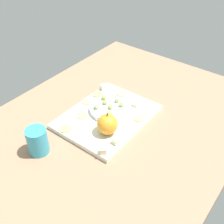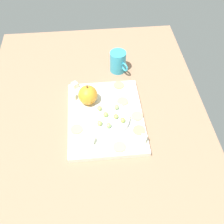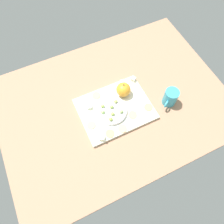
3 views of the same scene
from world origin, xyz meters
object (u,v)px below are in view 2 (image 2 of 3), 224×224
object	(u,v)px
cracker_0	(122,101)
grape_3	(108,126)
cheese_cube_2	(72,96)
cheese_cube_3	(90,140)
cracker_1	(136,116)
cup	(117,62)
grape_2	(116,107)
apple_whole	(87,95)
cracker_2	(118,85)
grape_5	(122,120)
platter	(104,117)
grape_0	(98,109)
serving_dish	(108,119)
grape_1	(98,123)
grape_4	(105,114)
grape_6	(115,116)
cracker_3	(118,147)
cracker_5	(138,130)
cheese_cube_1	(143,139)
cracker_4	(76,129)
cheese_cube_0	(74,85)

from	to	relation	value
cracker_0	grape_3	distance (cm)	14.92
cheese_cube_2	cheese_cube_3	world-z (taller)	same
cheese_cube_3	cracker_1	size ratio (longest dim) A/B	0.51
cup	grape_2	bearing A→B (deg)	172.45
apple_whole	cracker_1	size ratio (longest dim) A/B	1.70
cracker_2	grape_2	xyz separation A→B (cm)	(-14.23, 2.52, 2.48)
grape_5	platter	bearing A→B (deg)	48.35
apple_whole	cheese_cube_2	xyz separation A→B (cm)	(2.48, 5.76, -2.60)
cheese_cube_2	cup	size ratio (longest dim) A/B	0.24
cheese_cube_3	grape_5	bearing A→B (deg)	-60.75
apple_whole	grape_0	xyz separation A→B (cm)	(-6.63, -3.93, -1.00)
cracker_2	serving_dish	bearing A→B (deg)	162.15
cracker_2	grape_1	bearing A→B (deg)	156.32
grape_4	grape_6	xyz separation A→B (cm)	(-1.18, -3.59, -0.09)
grape_6	apple_whole	bearing A→B (deg)	41.97
grape_4	cheese_cube_3	bearing A→B (deg)	149.70
cracker_3	grape_6	world-z (taller)	grape_6
cracker_1	cracker_5	size ratio (longest dim) A/B	1.00
grape_1	grape_3	size ratio (longest dim) A/B	1.00
cracker_0	cup	xyz separation A→B (cm)	(20.84, -0.53, 2.67)
cracker_1	grape_0	world-z (taller)	grape_0
grape_1	grape_2	bearing A→B (deg)	-44.52
cheese_cube_2	grape_2	world-z (taller)	grape_2
grape_5	cup	world-z (taller)	cup
grape_6	cracker_0	bearing A→B (deg)	-21.36
cheese_cube_2	cracker_5	size ratio (longest dim) A/B	0.51
cheese_cube_2	grape_1	xyz separation A→B (cm)	(-15.68, -9.27, 1.60)
cracker_5	grape_3	xyz separation A→B (cm)	(1.19, 10.72, 2.51)
cracker_1	cracker_2	size ratio (longest dim) A/B	1.00
apple_whole	cracker_3	distance (cm)	24.24
cracker_2	cracker_5	xyz separation A→B (cm)	(-23.53, -4.54, 0.00)
grape_1	cup	world-z (taller)	cup
cheese_cube_1	grape_2	size ratio (longest dim) A/B	1.12
cheese_cube_1	cheese_cube_3	world-z (taller)	same
cracker_3	cracker_5	world-z (taller)	same
cheese_cube_1	grape_3	world-z (taller)	grape_3
cracker_4	cheese_cube_1	bearing A→B (deg)	-106.92
cheese_cube_0	cracker_0	world-z (taller)	cheese_cube_0
cracker_1	grape_0	bearing A→B (deg)	79.53
cheese_cube_1	cracker_0	distance (cm)	19.41
apple_whole	grape_0	bearing A→B (deg)	-149.34
cracker_4	grape_5	size ratio (longest dim) A/B	2.20
cracker_1	grape_3	world-z (taller)	grape_3
cracker_4	cracker_5	world-z (taller)	same
cracker_2	apple_whole	bearing A→B (deg)	121.66
grape_0	grape_1	distance (cm)	6.58
apple_whole	grape_5	xyz separation A→B (cm)	(-12.62, -11.73, -0.96)
cracker_3	grape_3	bearing A→B (deg)	21.63
apple_whole	grape_6	xyz separation A→B (cm)	(-10.58, -9.52, -1.05)
cup	grape_0	bearing A→B (deg)	159.58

